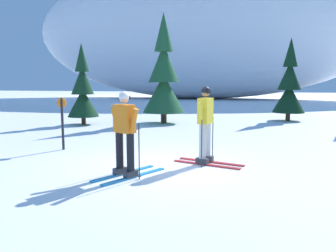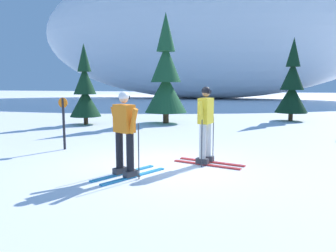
# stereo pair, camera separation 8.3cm
# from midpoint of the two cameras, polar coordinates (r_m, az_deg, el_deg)

# --- Properties ---
(ground_plane) EXTENTS (120.00, 120.00, 0.00)m
(ground_plane) POSITION_cam_midpoint_polar(r_m,az_deg,el_deg) (7.43, -1.58, -7.04)
(ground_plane) COLOR white
(skier_orange_jacket) EXTENTS (1.16, 1.62, 1.70)m
(skier_orange_jacket) POSITION_cam_midpoint_polar(r_m,az_deg,el_deg) (6.54, -7.83, -1.13)
(skier_orange_jacket) COLOR #2893CC
(skier_orange_jacket) RESTS_ON ground
(skier_yellow_jacket) EXTENTS (1.66, 0.83, 1.78)m
(skier_yellow_jacket) POSITION_cam_midpoint_polar(r_m,az_deg,el_deg) (7.59, 6.21, 0.36)
(skier_yellow_jacket) COLOR red
(skier_yellow_jacket) RESTS_ON ground
(pine_tree_far_left) EXTENTS (1.39, 1.39, 3.59)m
(pine_tree_far_left) POSITION_cam_midpoint_polar(r_m,az_deg,el_deg) (15.17, -14.72, 5.90)
(pine_tree_far_left) COLOR #47301E
(pine_tree_far_left) RESTS_ON ground
(pine_tree_center_left) EXTENTS (1.93, 1.93, 5.01)m
(pine_tree_center_left) POSITION_cam_midpoint_polar(r_m,az_deg,el_deg) (15.19, -0.91, 8.38)
(pine_tree_center_left) COLOR #47301E
(pine_tree_center_left) RESTS_ON ground
(pine_tree_center_right) EXTENTS (1.56, 1.56, 4.03)m
(pine_tree_center_right) POSITION_cam_midpoint_polar(r_m,az_deg,el_deg) (17.22, 20.14, 6.46)
(pine_tree_center_right) COLOR #47301E
(pine_tree_center_right) RESTS_ON ground
(snow_ridge_background) EXTENTS (40.22, 16.19, 15.83)m
(snow_ridge_background) POSITION_cam_midpoint_polar(r_m,az_deg,el_deg) (39.56, 5.91, 16.28)
(snow_ridge_background) COLOR white
(snow_ridge_background) RESTS_ON ground
(trail_marker_post) EXTENTS (0.28, 0.07, 1.46)m
(trail_marker_post) POSITION_cam_midpoint_polar(r_m,az_deg,el_deg) (9.61, -18.07, 0.94)
(trail_marker_post) COLOR black
(trail_marker_post) RESTS_ON ground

